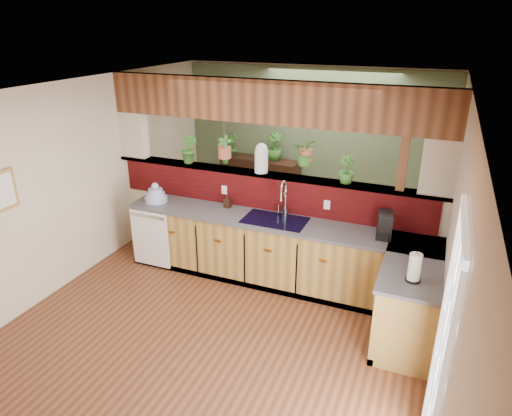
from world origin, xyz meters
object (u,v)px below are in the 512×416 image
at_px(dish_stack, 156,196).
at_px(paper_towel, 415,268).
at_px(faucet, 284,197).
at_px(glass_jar, 261,158).
at_px(shelving_console, 260,184).
at_px(soap_dispenser, 228,201).
at_px(coffee_maker, 384,226).

distance_m(dish_stack, paper_towel, 3.64).
relative_size(faucet, glass_jar, 1.27).
relative_size(faucet, shelving_console, 0.35).
bearing_deg(glass_jar, paper_towel, -30.58).
bearing_deg(faucet, dish_stack, -174.70).
height_order(faucet, paper_towel, faucet).
bearing_deg(shelving_console, glass_jar, -61.25).
xyz_separation_m(dish_stack, shelving_console, (0.66, 2.29, -0.49)).
bearing_deg(paper_towel, faucet, 149.03).
height_order(soap_dispenser, coffee_maker, coffee_maker).
relative_size(faucet, paper_towel, 1.60).
xyz_separation_m(dish_stack, glass_jar, (1.44, 0.39, 0.60)).
height_order(soap_dispenser, shelving_console, soap_dispenser).
height_order(faucet, shelving_console, faucet).
bearing_deg(dish_stack, coffee_maker, 0.87).
bearing_deg(glass_jar, dish_stack, -164.71).
distance_m(dish_stack, coffee_maker, 3.13).
relative_size(soap_dispenser, shelving_console, 0.13).
distance_m(coffee_maker, shelving_console, 3.39).
height_order(coffee_maker, shelving_console, coffee_maker).
distance_m(coffee_maker, paper_towel, 0.98).
relative_size(paper_towel, glass_jar, 0.79).
bearing_deg(faucet, coffee_maker, -5.47).
distance_m(dish_stack, glass_jar, 1.61).
bearing_deg(soap_dispenser, dish_stack, -169.74).
xyz_separation_m(dish_stack, soap_dispenser, (1.03, 0.19, 0.01)).
distance_m(faucet, paper_towel, 1.98).
bearing_deg(soap_dispenser, paper_towel, -22.38).
bearing_deg(faucet, soap_dispenser, 178.91).
bearing_deg(coffee_maker, shelving_console, 129.14).
bearing_deg(soap_dispenser, coffee_maker, -3.78).
bearing_deg(coffee_maker, glass_jar, 159.77).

